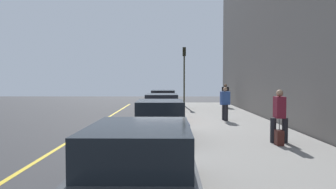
{
  "coord_description": "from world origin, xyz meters",
  "views": [
    {
      "loc": [
        -16.41,
        -0.44,
        2.24
      ],
      "look_at": [
        0.64,
        -0.37,
        1.48
      ],
      "focal_mm": 35.51,
      "sensor_mm": 36.0,
      "label": 1
    }
  ],
  "objects_px": {
    "parked_car_charcoal": "(141,169)",
    "pedestrian_burgundy_coat": "(279,114)",
    "rolling_suitcase": "(279,138)",
    "parked_car_maroon": "(163,101)",
    "pedestrian_blue_coat": "(225,103)",
    "parked_car_red": "(162,109)",
    "parked_car_navy": "(160,122)",
    "pedestrian_black_coat": "(225,95)",
    "traffic_light_pole": "(184,67)"
  },
  "relations": [
    {
      "from": "parked_car_charcoal",
      "to": "parked_car_red",
      "type": "bearing_deg",
      "value": -0.47
    },
    {
      "from": "traffic_light_pole",
      "to": "parked_car_navy",
      "type": "bearing_deg",
      "value": 174.28
    },
    {
      "from": "parked_car_red",
      "to": "traffic_light_pole",
      "type": "relative_size",
      "value": 0.88
    },
    {
      "from": "parked_car_navy",
      "to": "parked_car_maroon",
      "type": "height_order",
      "value": "same"
    },
    {
      "from": "traffic_light_pole",
      "to": "rolling_suitcase",
      "type": "bearing_deg",
      "value": -171.89
    },
    {
      "from": "parked_car_charcoal",
      "to": "traffic_light_pole",
      "type": "relative_size",
      "value": 0.99
    },
    {
      "from": "parked_car_maroon",
      "to": "pedestrian_blue_coat",
      "type": "distance_m",
      "value": 7.24
    },
    {
      "from": "pedestrian_black_coat",
      "to": "pedestrian_blue_coat",
      "type": "height_order",
      "value": "pedestrian_black_coat"
    },
    {
      "from": "parked_car_navy",
      "to": "parked_car_charcoal",
      "type": "bearing_deg",
      "value": 178.58
    },
    {
      "from": "parked_car_charcoal",
      "to": "traffic_light_pole",
      "type": "distance_m",
      "value": 21.53
    },
    {
      "from": "parked_car_navy",
      "to": "rolling_suitcase",
      "type": "height_order",
      "value": "parked_car_navy"
    },
    {
      "from": "parked_car_maroon",
      "to": "pedestrian_black_coat",
      "type": "height_order",
      "value": "pedestrian_black_coat"
    },
    {
      "from": "parked_car_maroon",
      "to": "traffic_light_pole",
      "type": "xyz_separation_m",
      "value": [
        3.28,
        -1.63,
        2.54
      ]
    },
    {
      "from": "parked_car_red",
      "to": "pedestrian_black_coat",
      "type": "distance_m",
      "value": 9.52
    },
    {
      "from": "pedestrian_blue_coat",
      "to": "parked_car_charcoal",
      "type": "bearing_deg",
      "value": 163.93
    },
    {
      "from": "parked_car_navy",
      "to": "pedestrian_black_coat",
      "type": "height_order",
      "value": "pedestrian_black_coat"
    },
    {
      "from": "parked_car_red",
      "to": "pedestrian_black_coat",
      "type": "bearing_deg",
      "value": -29.25
    },
    {
      "from": "parked_car_navy",
      "to": "rolling_suitcase",
      "type": "bearing_deg",
      "value": -107.14
    },
    {
      "from": "parked_car_charcoal",
      "to": "pedestrian_blue_coat",
      "type": "relative_size",
      "value": 2.71
    },
    {
      "from": "pedestrian_black_coat",
      "to": "rolling_suitcase",
      "type": "relative_size",
      "value": 2.1
    },
    {
      "from": "parked_car_navy",
      "to": "parked_car_red",
      "type": "xyz_separation_m",
      "value": [
        5.29,
        0.06,
        -0.0
      ]
    },
    {
      "from": "pedestrian_black_coat",
      "to": "pedestrian_blue_coat",
      "type": "distance_m",
      "value": 8.38
    },
    {
      "from": "pedestrian_burgundy_coat",
      "to": "traffic_light_pole",
      "type": "distance_m",
      "value": 16.14
    },
    {
      "from": "parked_car_charcoal",
      "to": "parked_car_maroon",
      "type": "xyz_separation_m",
      "value": [
        18.03,
        -0.03,
        0.0
      ]
    },
    {
      "from": "rolling_suitcase",
      "to": "parked_car_red",
      "type": "bearing_deg",
      "value": 30.97
    },
    {
      "from": "parked_car_navy",
      "to": "parked_car_red",
      "type": "distance_m",
      "value": 5.29
    },
    {
      "from": "parked_car_maroon",
      "to": "parked_car_navy",
      "type": "bearing_deg",
      "value": -179.41
    },
    {
      "from": "parked_car_red",
      "to": "parked_car_maroon",
      "type": "bearing_deg",
      "value": 0.54
    },
    {
      "from": "parked_car_navy",
      "to": "rolling_suitcase",
      "type": "distance_m",
      "value": 4.01
    },
    {
      "from": "parked_car_red",
      "to": "rolling_suitcase",
      "type": "height_order",
      "value": "parked_car_red"
    },
    {
      "from": "parked_car_maroon",
      "to": "pedestrian_blue_coat",
      "type": "bearing_deg",
      "value": -152.83
    },
    {
      "from": "parked_car_red",
      "to": "pedestrian_blue_coat",
      "type": "bearing_deg",
      "value": -89.31
    },
    {
      "from": "pedestrian_blue_coat",
      "to": "pedestrian_black_coat",
      "type": "bearing_deg",
      "value": -9.66
    },
    {
      "from": "parked_car_maroon",
      "to": "rolling_suitcase",
      "type": "xyz_separation_m",
      "value": [
        -12.95,
        -3.94,
        -0.36
      ]
    },
    {
      "from": "traffic_light_pole",
      "to": "parked_car_charcoal",
      "type": "bearing_deg",
      "value": 175.54
    },
    {
      "from": "pedestrian_burgundy_coat",
      "to": "pedestrian_blue_coat",
      "type": "relative_size",
      "value": 1.03
    },
    {
      "from": "parked_car_red",
      "to": "pedestrian_blue_coat",
      "type": "xyz_separation_m",
      "value": [
        0.04,
        -3.24,
        0.3
      ]
    },
    {
      "from": "parked_car_charcoal",
      "to": "rolling_suitcase",
      "type": "distance_m",
      "value": 6.46
    },
    {
      "from": "parked_car_charcoal",
      "to": "parked_car_navy",
      "type": "height_order",
      "value": "same"
    },
    {
      "from": "parked_car_charcoal",
      "to": "pedestrian_burgundy_coat",
      "type": "distance_m",
      "value": 6.89
    },
    {
      "from": "parked_car_navy",
      "to": "pedestrian_burgundy_coat",
      "type": "height_order",
      "value": "pedestrian_burgundy_coat"
    },
    {
      "from": "parked_car_red",
      "to": "pedestrian_burgundy_coat",
      "type": "xyz_separation_m",
      "value": [
        -6.03,
        -4.02,
        0.33
      ]
    },
    {
      "from": "parked_car_charcoal",
      "to": "rolling_suitcase",
      "type": "xyz_separation_m",
      "value": [
        5.08,
        -3.98,
        -0.36
      ]
    },
    {
      "from": "parked_car_maroon",
      "to": "rolling_suitcase",
      "type": "distance_m",
      "value": 13.54
    },
    {
      "from": "pedestrian_burgundy_coat",
      "to": "rolling_suitcase",
      "type": "distance_m",
      "value": 0.83
    },
    {
      "from": "parked_car_navy",
      "to": "parked_car_red",
      "type": "relative_size",
      "value": 1.01
    },
    {
      "from": "pedestrian_burgundy_coat",
      "to": "pedestrian_blue_coat",
      "type": "distance_m",
      "value": 6.12
    },
    {
      "from": "pedestrian_black_coat",
      "to": "pedestrian_burgundy_coat",
      "type": "relative_size",
      "value": 1.01
    },
    {
      "from": "pedestrian_black_coat",
      "to": "pedestrian_burgundy_coat",
      "type": "distance_m",
      "value": 14.35
    },
    {
      "from": "parked_car_charcoal",
      "to": "pedestrian_burgundy_coat",
      "type": "xyz_separation_m",
      "value": [
        5.52,
        -4.11,
        0.33
      ]
    }
  ]
}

